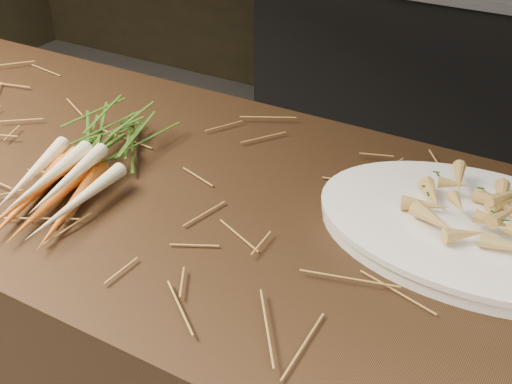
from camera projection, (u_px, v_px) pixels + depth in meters
main_counter at (132, 334)px, 1.42m from camera, size 2.40×0.70×0.90m
back_counter at (476, 80)px, 2.68m from camera, size 1.82×0.62×0.84m
straw_bedding at (105, 154)px, 1.17m from camera, size 1.40×0.60×0.02m
root_veg_bunch at (88, 152)px, 1.11m from camera, size 0.23×0.45×0.08m
serving_platter at (475, 233)px, 0.96m from camera, size 0.49×0.33×0.03m
roasted_veg_heap at (480, 211)px, 0.94m from camera, size 0.24×0.18×0.05m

